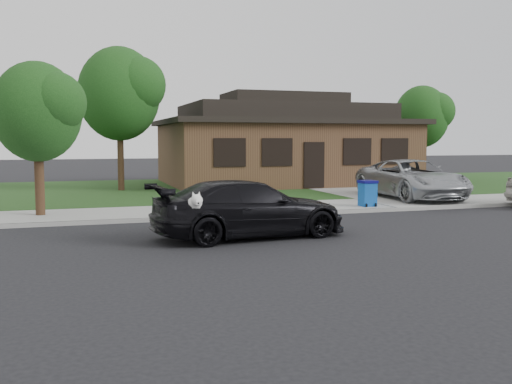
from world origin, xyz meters
name	(u,v)px	position (x,y,z in m)	size (l,w,h in m)	color
ground	(341,233)	(0.00, 0.00, 0.00)	(120.00, 120.00, 0.00)	black
sidewalk	(276,208)	(0.00, 5.00, 0.06)	(60.00, 3.00, 0.12)	gray
curb	(292,214)	(0.00, 3.50, 0.06)	(60.00, 0.12, 0.12)	gray
lawn	(219,189)	(0.00, 13.00, 0.07)	(60.00, 13.00, 0.13)	#193814
driveway	(363,191)	(6.00, 10.00, 0.07)	(4.50, 13.00, 0.14)	gray
sedan	(249,209)	(-2.43, 0.16, 0.70)	(5.02, 2.50, 1.40)	black
minivan	(412,179)	(5.89, 5.93, 0.88)	(2.46, 5.34, 1.48)	#A8ACB0
recycling_bin	(368,193)	(3.05, 4.20, 0.57)	(0.54, 0.57, 0.88)	#0E499F
house	(283,144)	(4.00, 15.00, 2.13)	(12.60, 8.60, 4.65)	#422B1C
tree_0	(123,92)	(-4.34, 12.88, 4.48)	(3.78, 3.60, 6.34)	#332114
tree_1	(425,116)	(12.14, 14.40, 3.71)	(3.15, 3.00, 5.25)	#332114
tree_2	(41,110)	(-7.38, 5.11, 3.27)	(2.73, 2.60, 4.59)	#332114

